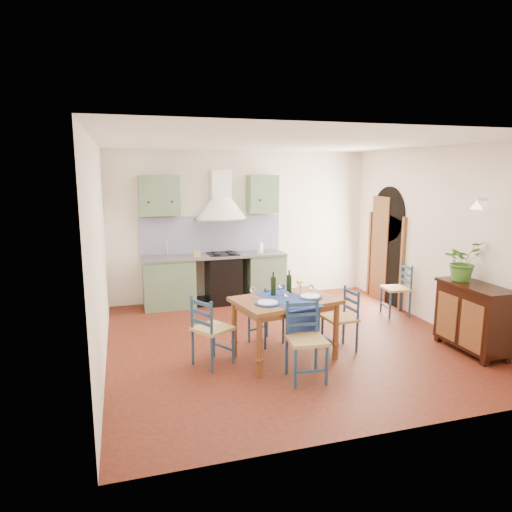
{
  "coord_description": "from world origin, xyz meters",
  "views": [
    {
      "loc": [
        -2.23,
        -5.89,
        2.41
      ],
      "look_at": [
        -0.38,
        0.3,
        1.22
      ],
      "focal_mm": 32.0,
      "sensor_mm": 36.0,
      "label": 1
    }
  ],
  "objects_px": {
    "sideboard": "(473,315)",
    "potted_plant": "(462,261)",
    "dining_table": "(285,306)",
    "chair_near": "(306,340)"
  },
  "relations": [
    {
      "from": "chair_near",
      "to": "potted_plant",
      "type": "relative_size",
      "value": 1.67
    },
    {
      "from": "sideboard",
      "to": "potted_plant",
      "type": "distance_m",
      "value": 0.75
    },
    {
      "from": "dining_table",
      "to": "chair_near",
      "type": "distance_m",
      "value": 0.67
    },
    {
      "from": "sideboard",
      "to": "potted_plant",
      "type": "bearing_deg",
      "value": 96.57
    },
    {
      "from": "dining_table",
      "to": "potted_plant",
      "type": "xyz_separation_m",
      "value": [
        2.48,
        -0.26,
        0.5
      ]
    },
    {
      "from": "dining_table",
      "to": "potted_plant",
      "type": "bearing_deg",
      "value": -5.9
    },
    {
      "from": "dining_table",
      "to": "sideboard",
      "type": "bearing_deg",
      "value": -11.41
    },
    {
      "from": "chair_near",
      "to": "potted_plant",
      "type": "bearing_deg",
      "value": 8.57
    },
    {
      "from": "sideboard",
      "to": "dining_table",
      "type": "bearing_deg",
      "value": 168.59
    },
    {
      "from": "sideboard",
      "to": "potted_plant",
      "type": "relative_size",
      "value": 1.9
    }
  ]
}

